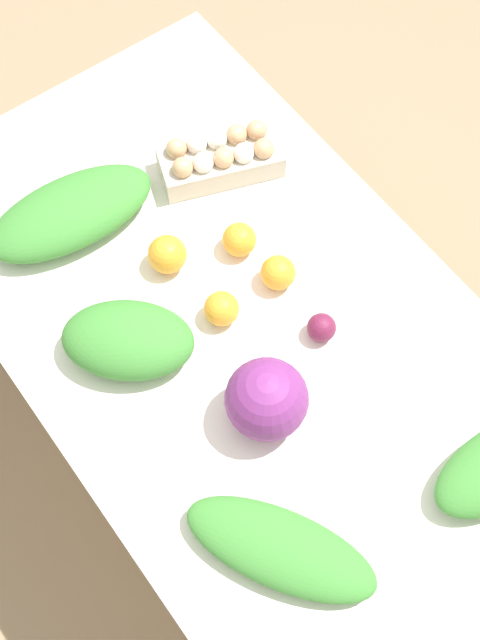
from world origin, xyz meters
TOP-DOWN VIEW (x-y plane):
  - ground_plane at (0.00, 0.00)m, footprint 8.00×8.00m
  - dining_table at (0.00, 0.00)m, footprint 1.47×0.83m
  - cabbage_purple at (-0.18, 0.07)m, footprint 0.15×0.15m
  - egg_carton at (0.32, -0.19)m, footprint 0.20×0.28m
  - greens_bunch_beet_tops at (-0.40, 0.21)m, footprint 0.36×0.29m
  - greens_bunch_scallion at (0.39, 0.14)m, footprint 0.20×0.37m
  - greens_bunch_kale at (0.08, 0.20)m, footprint 0.29×0.30m
  - beet_root at (-0.11, -0.11)m, footprint 0.06×0.06m
  - orange_0 at (0.03, 0.02)m, footprint 0.07×0.07m
  - orange_1 at (0.03, -0.12)m, footprint 0.07×0.07m
  - orange_2 at (0.14, -0.10)m, footprint 0.07×0.07m
  - orange_3 at (0.20, 0.03)m, footprint 0.08×0.08m

SIDE VIEW (x-z plane):
  - ground_plane at x=0.00m, z-range 0.00..0.00m
  - dining_table at x=0.00m, z-range 0.28..1.02m
  - beet_root at x=-0.11m, z-range 0.75..0.80m
  - greens_bunch_beet_tops at x=-0.40m, z-range 0.75..0.81m
  - orange_0 at x=0.03m, z-range 0.75..0.82m
  - orange_2 at x=0.14m, z-range 0.75..0.82m
  - orange_1 at x=0.03m, z-range 0.75..0.82m
  - orange_3 at x=0.20m, z-range 0.75..0.82m
  - egg_carton at x=0.32m, z-range 0.74..0.84m
  - greens_bunch_scallion at x=0.39m, z-range 0.75..0.84m
  - greens_bunch_kale at x=0.08m, z-range 0.75..0.84m
  - cabbage_purple at x=-0.18m, z-range 0.75..0.90m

